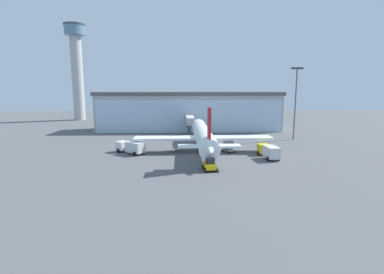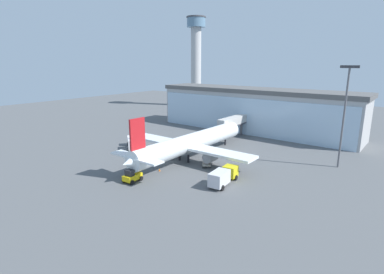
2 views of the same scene
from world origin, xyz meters
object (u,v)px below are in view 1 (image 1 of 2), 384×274
jet_bridge (190,121)px  airplane (203,136)px  apron_light_mast (296,98)px  catering_truck (131,147)px  baggage_cart (228,150)px  control_tower (77,64)px  safety_cone_nose (207,160)px  fuel_truck (269,151)px  pushback_tug (210,165)px  safety_cone_wingtip (141,153)px

jet_bridge → airplane: (1.74, -21.64, -1.00)m
apron_light_mast → catering_truck: 45.66m
apron_light_mast → airplane: size_ratio=0.53×
apron_light_mast → baggage_cart: bearing=-144.2°
jet_bridge → control_tower: control_tower is taller
airplane → apron_light_mast: bearing=-62.0°
jet_bridge → safety_cone_nose: bearing=-176.5°
fuel_truck → pushback_tug: size_ratio=2.24×
apron_light_mast → airplane: 30.40m
apron_light_mast → safety_cone_nose: size_ratio=35.17×
fuel_truck → pushback_tug: fuel_truck is taller
jet_bridge → pushback_tug: (1.33, -37.56, -3.47)m
jet_bridge → apron_light_mast: (27.96, -8.51, 6.99)m
apron_light_mast → baggage_cart: size_ratio=6.02×
jet_bridge → safety_cone_nose: 31.30m
catering_truck → apron_light_mast: bearing=-120.5°
catering_truck → baggage_cart: (21.26, -0.20, -0.97)m
fuel_truck → safety_cone_nose: fuel_truck is taller
jet_bridge → apron_light_mast: size_ratio=0.66×
jet_bridge → safety_cone_wingtip: size_ratio=23.16×
catering_truck → baggage_cart: 21.29m
pushback_tug → safety_cone_wingtip: bearing=40.6°
fuel_truck → pushback_tug: bearing=117.9°
catering_truck → safety_cone_wingtip: 2.81m
control_tower → fuel_truck: size_ratio=5.38×
baggage_cart → airplane: bearing=-143.6°
apron_light_mast → fuel_truck: apron_light_mast is taller
safety_cone_nose → apron_light_mast: bearing=40.4°
control_tower → safety_cone_nose: control_tower is taller
airplane → pushback_tug: 16.12m
airplane → fuel_truck: (12.63, -7.64, -1.98)m
fuel_truck → baggage_cart: (-7.18, 5.80, -0.97)m
jet_bridge → catering_truck: 27.37m
baggage_cart → safety_cone_nose: 9.38m
control_tower → fuel_truck: bearing=-51.4°
catering_truck → pushback_tug: 21.02m
apron_light_mast → airplane: bearing=-153.4°
safety_cone_nose → fuel_truck: bearing=7.6°
pushback_tug → fuel_truck: bearing=-61.8°
airplane → pushback_tug: bearing=180.0°
jet_bridge → control_tower: bearing=45.5°
control_tower → catering_truck: 79.11m
airplane → pushback_tug: size_ratio=10.94×
baggage_cart → apron_light_mast: bearing=90.8°
safety_cone_wingtip → safety_cone_nose: bearing=-26.3°
jet_bridge → pushback_tug: bearing=-177.3°
safety_cone_nose → baggage_cart: bearing=53.2°
baggage_cart → pushback_tug: size_ratio=0.97×
airplane → fuel_truck: bearing=-119.7°
safety_cone_wingtip → jet_bridge: bearing=64.2°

